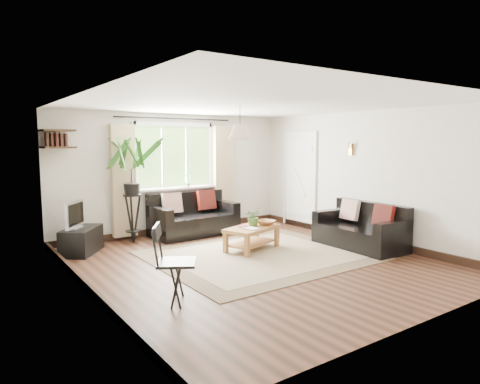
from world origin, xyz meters
TOP-DOWN VIEW (x-y plane):
  - floor at (0.00, 0.00)m, footprint 5.50×5.50m
  - ceiling at (0.00, 0.00)m, footprint 5.50×5.50m
  - wall_back at (0.00, 2.75)m, footprint 5.00×0.02m
  - wall_front at (0.00, -2.75)m, footprint 5.00×0.02m
  - wall_left at (-2.50, 0.00)m, footprint 0.02×5.50m
  - wall_right at (2.50, 0.00)m, footprint 0.02×5.50m
  - rug at (0.28, 0.27)m, footprint 3.33×2.86m
  - window at (0.00, 2.71)m, footprint 2.50×0.16m
  - door at (2.47, 1.70)m, footprint 0.06×0.96m
  - corner_shelf at (-2.25, 2.50)m, footprint 0.50×0.50m
  - pendant_lamp at (0.00, 0.40)m, footprint 0.36×0.36m
  - wall_sconce at (2.43, 0.30)m, footprint 0.12×0.12m
  - sofa_back at (0.19, 2.27)m, footprint 1.72×0.91m
  - sofa_right at (2.05, -0.30)m, footprint 1.60×0.85m
  - coffee_table at (0.41, 0.63)m, footprint 1.11×0.82m
  - table_plant at (0.48, 0.70)m, footprint 0.38×0.37m
  - bowl at (0.71, 0.63)m, footprint 0.40×0.40m
  - book_a at (0.20, 0.46)m, footprint 0.23×0.28m
  - book_b at (0.19, 0.67)m, footprint 0.18×0.22m
  - tv_stand at (-2.04, 2.07)m, footprint 0.84×0.91m
  - tv at (-2.13, 2.07)m, footprint 0.54×0.61m
  - palm_stand at (-1.06, 2.31)m, footprint 0.76×0.76m
  - folding_chair at (-1.72, -0.82)m, footprint 0.65×0.65m
  - sill_plant at (0.25, 2.63)m, footprint 0.14×0.10m

SIDE VIEW (x-z plane):
  - floor at x=0.00m, z-range 0.00..0.00m
  - rug at x=0.28m, z-range 0.00..0.02m
  - coffee_table at x=0.41m, z-range 0.00..0.40m
  - tv_stand at x=-2.04m, z-range 0.00..0.43m
  - sofa_right at x=2.05m, z-range 0.00..0.74m
  - sofa_back at x=0.19m, z-range 0.00..0.79m
  - book_a at x=0.20m, z-range 0.40..0.42m
  - book_b at x=0.19m, z-range 0.40..0.42m
  - bowl at x=0.71m, z-range 0.40..0.48m
  - folding_chair at x=-1.72m, z-range 0.00..0.91m
  - table_plant at x=0.48m, z-range 0.40..0.73m
  - tv at x=-2.13m, z-range 0.43..0.90m
  - palm_stand at x=-1.06m, z-range 0.00..1.93m
  - door at x=2.47m, z-range -0.03..2.03m
  - sill_plant at x=0.25m, z-range 0.93..1.20m
  - wall_back at x=0.00m, z-range 0.00..2.40m
  - wall_front at x=0.00m, z-range 0.00..2.40m
  - wall_left at x=-2.50m, z-range 0.00..2.40m
  - wall_right at x=2.50m, z-range 0.00..2.40m
  - window at x=0.00m, z-range 0.47..2.63m
  - wall_sconce at x=2.43m, z-range 1.60..1.88m
  - corner_shelf at x=-2.25m, z-range 1.72..2.06m
  - pendant_lamp at x=0.00m, z-range 1.78..2.32m
  - ceiling at x=0.00m, z-range 2.40..2.40m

